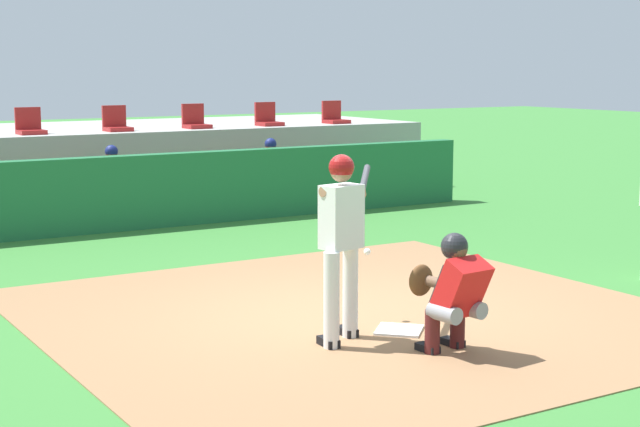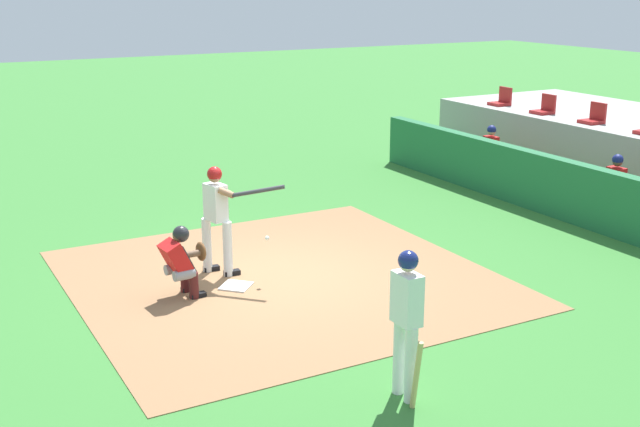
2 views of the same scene
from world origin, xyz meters
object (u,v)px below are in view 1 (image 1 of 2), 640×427
object	(u,v)px
catcher_crouched	(452,289)
stadium_seat_4	(116,124)
batter_at_plate	(342,236)
stadium_seat_3	(30,127)
dugout_player_1	(115,182)
home_plate	(399,330)
stadium_seat_7	(334,117)
stadium_seat_6	(268,119)
dugout_player_2	(274,172)
stadium_seat_5	(195,121)

from	to	relation	value
catcher_crouched	stadium_seat_4	size ratio (longest dim) A/B	3.70
batter_at_plate	stadium_seat_3	world-z (taller)	stadium_seat_3
dugout_player_1	home_plate	bearing A→B (deg)	-90.16
dugout_player_1	stadium_seat_3	distance (m)	2.36
catcher_crouched	stadium_seat_7	bearing A→B (deg)	62.60
batter_at_plate	stadium_seat_6	xyz separation A→B (m)	(4.74, 10.18, 0.50)
catcher_crouched	stadium_seat_4	xyz separation A→B (m)	(0.84, 11.02, 0.93)
stadium_seat_3	stadium_seat_6	distance (m)	4.88
batter_at_plate	dugout_player_2	bearing A→B (deg)	65.24
home_plate	dugout_player_2	xyz separation A→B (m)	(3.08, 8.14, 0.65)
stadium_seat_4	stadium_seat_5	xyz separation A→B (m)	(1.62, 0.00, 0.00)
batter_at_plate	stadium_seat_5	bearing A→B (deg)	72.99
home_plate	stadium_seat_7	distance (m)	11.76
catcher_crouched	batter_at_plate	bearing A→B (deg)	127.76
stadium_seat_4	stadium_seat_7	xyz separation A→B (m)	(4.88, 0.00, 0.00)
home_plate	stadium_seat_4	size ratio (longest dim) A/B	0.92
batter_at_plate	stadium_seat_4	bearing A→B (deg)	81.68
home_plate	catcher_crouched	xyz separation A→B (m)	(-0.03, -0.84, 0.58)
home_plate	stadium_seat_5	bearing A→B (deg)	76.53
stadium_seat_4	home_plate	bearing A→B (deg)	-94.56
dugout_player_1	stadium_seat_6	size ratio (longest dim) A/B	2.71
batter_at_plate	dugout_player_2	world-z (taller)	batter_at_plate
catcher_crouched	stadium_seat_3	world-z (taller)	stadium_seat_3
stadium_seat_4	dugout_player_2	bearing A→B (deg)	-41.90
home_plate	stadium_seat_6	xyz separation A→B (m)	(4.06, 10.18, 1.51)
catcher_crouched	stadium_seat_4	bearing A→B (deg)	85.65
batter_at_plate	dugout_player_2	xyz separation A→B (m)	(3.76, 8.15, -0.36)
stadium_seat_5	stadium_seat_7	world-z (taller)	same
batter_at_plate	stadium_seat_7	size ratio (longest dim) A/B	3.76
dugout_player_1	stadium_seat_6	bearing A→B (deg)	26.73
stadium_seat_4	stadium_seat_5	world-z (taller)	same
dugout_player_2	home_plate	bearing A→B (deg)	-110.72
catcher_crouched	stadium_seat_3	xyz separation A→B (m)	(-0.79, 11.02, 0.93)
dugout_player_2	stadium_seat_4	size ratio (longest dim) A/B	2.71
dugout_player_1	dugout_player_2	distance (m)	3.06
batter_at_plate	stadium_seat_4	xyz separation A→B (m)	(1.49, 10.18, 0.50)
home_plate	stadium_seat_7	size ratio (longest dim) A/B	0.92
home_plate	batter_at_plate	size ratio (longest dim) A/B	0.24
dugout_player_1	dugout_player_2	bearing A→B (deg)	0.00
dugout_player_2	stadium_seat_5	distance (m)	2.30
catcher_crouched	dugout_player_1	size ratio (longest dim) A/B	1.37
stadium_seat_3	stadium_seat_4	world-z (taller)	same
home_plate	stadium_seat_3	world-z (taller)	stadium_seat_3
home_plate	dugout_player_1	world-z (taller)	dugout_player_1
stadium_seat_7	home_plate	bearing A→B (deg)	-119.19
home_plate	stadium_seat_7	xyz separation A→B (m)	(5.69, 10.18, 1.51)
catcher_crouched	stadium_seat_4	distance (m)	11.09
stadium_seat_6	stadium_seat_7	distance (m)	1.62
catcher_crouched	dugout_player_2	xyz separation A→B (m)	(3.11, 8.99, 0.07)
stadium_seat_4	stadium_seat_7	world-z (taller)	same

